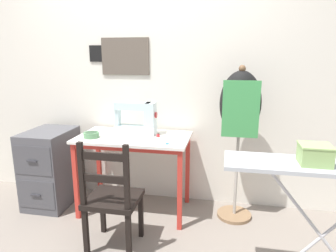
{
  "coord_description": "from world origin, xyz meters",
  "views": [
    {
      "loc": [
        0.85,
        -2.31,
        1.5
      ],
      "look_at": [
        0.34,
        0.26,
        0.88
      ],
      "focal_mm": 32.0,
      "sensor_mm": 36.0,
      "label": 1
    }
  ],
  "objects_px": {
    "filing_cabinet": "(51,168)",
    "storage_box": "(315,154)",
    "dress_form": "(240,111)",
    "ironing_board": "(330,174)",
    "scissors": "(170,145)",
    "thread_spool_near_machine": "(158,135)",
    "fabric_bowl": "(91,135)",
    "sewing_machine": "(138,119)",
    "wooden_chair": "(112,199)"
  },
  "relations": [
    {
      "from": "thread_spool_near_machine",
      "to": "storage_box",
      "type": "bearing_deg",
      "value": -38.06
    },
    {
      "from": "scissors",
      "to": "storage_box",
      "type": "xyz_separation_m",
      "value": [
        0.96,
        -0.65,
        0.19
      ]
    },
    {
      "from": "thread_spool_near_machine",
      "to": "ironing_board",
      "type": "xyz_separation_m",
      "value": [
        1.21,
        -0.86,
        0.06
      ]
    },
    {
      "from": "sewing_machine",
      "to": "wooden_chair",
      "type": "relative_size",
      "value": 0.44
    },
    {
      "from": "storage_box",
      "to": "thread_spool_near_machine",
      "type": "bearing_deg",
      "value": 141.94
    },
    {
      "from": "fabric_bowl",
      "to": "storage_box",
      "type": "distance_m",
      "value": 1.88
    },
    {
      "from": "filing_cabinet",
      "to": "sewing_machine",
      "type": "bearing_deg",
      "value": 6.34
    },
    {
      "from": "filing_cabinet",
      "to": "storage_box",
      "type": "xyz_separation_m",
      "value": [
        2.23,
        -0.84,
        0.57
      ]
    },
    {
      "from": "fabric_bowl",
      "to": "filing_cabinet",
      "type": "distance_m",
      "value": 0.66
    },
    {
      "from": "filing_cabinet",
      "to": "dress_form",
      "type": "xyz_separation_m",
      "value": [
        1.85,
        0.08,
        0.64
      ]
    },
    {
      "from": "fabric_bowl",
      "to": "scissors",
      "type": "relative_size",
      "value": 1.07
    },
    {
      "from": "sewing_machine",
      "to": "filing_cabinet",
      "type": "bearing_deg",
      "value": -173.66
    },
    {
      "from": "scissors",
      "to": "thread_spool_near_machine",
      "type": "relative_size",
      "value": 3.44
    },
    {
      "from": "wooden_chair",
      "to": "filing_cabinet",
      "type": "height_order",
      "value": "wooden_chair"
    },
    {
      "from": "wooden_chair",
      "to": "ironing_board",
      "type": "height_order",
      "value": "wooden_chair"
    },
    {
      "from": "dress_form",
      "to": "storage_box",
      "type": "bearing_deg",
      "value": -67.27
    },
    {
      "from": "scissors",
      "to": "storage_box",
      "type": "relative_size",
      "value": 0.76
    },
    {
      "from": "sewing_machine",
      "to": "scissors",
      "type": "bearing_deg",
      "value": -38.44
    },
    {
      "from": "scissors",
      "to": "dress_form",
      "type": "bearing_deg",
      "value": 25.01
    },
    {
      "from": "sewing_machine",
      "to": "fabric_bowl",
      "type": "xyz_separation_m",
      "value": [
        -0.39,
        -0.21,
        -0.12
      ]
    },
    {
      "from": "storage_box",
      "to": "ironing_board",
      "type": "bearing_deg",
      "value": 4.78
    },
    {
      "from": "fabric_bowl",
      "to": "storage_box",
      "type": "xyz_separation_m",
      "value": [
        1.72,
        -0.74,
        0.17
      ]
    },
    {
      "from": "filing_cabinet",
      "to": "ironing_board",
      "type": "bearing_deg",
      "value": -19.76
    },
    {
      "from": "fabric_bowl",
      "to": "dress_form",
      "type": "distance_m",
      "value": 1.36
    },
    {
      "from": "sewing_machine",
      "to": "thread_spool_near_machine",
      "type": "bearing_deg",
      "value": -18.52
    },
    {
      "from": "wooden_chair",
      "to": "sewing_machine",
      "type": "bearing_deg",
      "value": 89.26
    },
    {
      "from": "thread_spool_near_machine",
      "to": "fabric_bowl",
      "type": "bearing_deg",
      "value": -167.46
    },
    {
      "from": "sewing_machine",
      "to": "scissors",
      "type": "distance_m",
      "value": 0.49
    },
    {
      "from": "sewing_machine",
      "to": "wooden_chair",
      "type": "distance_m",
      "value": 0.85
    },
    {
      "from": "wooden_chair",
      "to": "scissors",
      "type": "bearing_deg",
      "value": 46.93
    },
    {
      "from": "scissors",
      "to": "filing_cabinet",
      "type": "relative_size",
      "value": 0.17
    },
    {
      "from": "wooden_chair",
      "to": "storage_box",
      "type": "xyz_separation_m",
      "value": [
        1.34,
        -0.25,
        0.53
      ]
    },
    {
      "from": "filing_cabinet",
      "to": "storage_box",
      "type": "bearing_deg",
      "value": -20.7
    },
    {
      "from": "scissors",
      "to": "dress_form",
      "type": "height_order",
      "value": "dress_form"
    },
    {
      "from": "scissors",
      "to": "thread_spool_near_machine",
      "type": "distance_m",
      "value": 0.27
    },
    {
      "from": "thread_spool_near_machine",
      "to": "dress_form",
      "type": "distance_m",
      "value": 0.77
    },
    {
      "from": "filing_cabinet",
      "to": "dress_form",
      "type": "height_order",
      "value": "dress_form"
    },
    {
      "from": "filing_cabinet",
      "to": "thread_spool_near_machine",
      "type": "bearing_deg",
      "value": 1.47
    },
    {
      "from": "filing_cabinet",
      "to": "dress_form",
      "type": "bearing_deg",
      "value": 2.37
    },
    {
      "from": "sewing_machine",
      "to": "scissors",
      "type": "relative_size",
      "value": 3.04
    },
    {
      "from": "ironing_board",
      "to": "sewing_machine",
      "type": "bearing_deg",
      "value": 146.64
    },
    {
      "from": "sewing_machine",
      "to": "wooden_chair",
      "type": "xyz_separation_m",
      "value": [
        -0.01,
        -0.7,
        -0.48
      ]
    },
    {
      "from": "scissors",
      "to": "wooden_chair",
      "type": "xyz_separation_m",
      "value": [
        -0.38,
        -0.4,
        -0.34
      ]
    },
    {
      "from": "sewing_machine",
      "to": "ironing_board",
      "type": "distance_m",
      "value": 1.7
    },
    {
      "from": "scissors",
      "to": "storage_box",
      "type": "height_order",
      "value": "storage_box"
    },
    {
      "from": "ironing_board",
      "to": "storage_box",
      "type": "bearing_deg",
      "value": -175.22
    },
    {
      "from": "thread_spool_near_machine",
      "to": "ironing_board",
      "type": "bearing_deg",
      "value": -35.59
    },
    {
      "from": "scissors",
      "to": "dress_form",
      "type": "distance_m",
      "value": 0.69
    },
    {
      "from": "ironing_board",
      "to": "scissors",
      "type": "bearing_deg",
      "value": 148.57
    },
    {
      "from": "fabric_bowl",
      "to": "dress_form",
      "type": "height_order",
      "value": "dress_form"
    }
  ]
}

